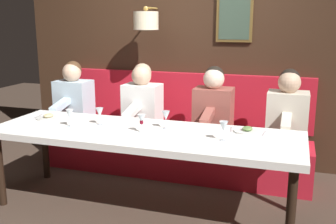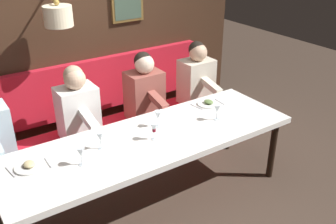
% 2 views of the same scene
% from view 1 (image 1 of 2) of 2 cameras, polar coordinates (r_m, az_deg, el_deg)
% --- Properties ---
extents(ground_plane, '(12.00, 12.00, 0.00)m').
position_cam_1_polar(ground_plane, '(3.77, -3.50, -13.68)').
color(ground_plane, '#423328').
extents(dining_table, '(0.90, 2.79, 0.74)m').
position_cam_1_polar(dining_table, '(3.52, -3.65, -3.74)').
color(dining_table, white).
rests_on(dining_table, ground_plane).
extents(banquette_bench, '(0.52, 2.99, 0.45)m').
position_cam_1_polar(banquette_bench, '(4.46, 0.68, -6.20)').
color(banquette_bench, red).
rests_on(banquette_bench, ground_plane).
extents(back_wall_panel, '(0.59, 4.19, 2.90)m').
position_cam_1_polar(back_wall_panel, '(4.77, 2.80, 9.07)').
color(back_wall_panel, '#382316').
rests_on(back_wall_panel, ground_plane).
extents(diner_nearest, '(0.60, 0.40, 0.79)m').
position_cam_1_polar(diner_nearest, '(4.10, 16.95, 0.11)').
color(diner_nearest, beige).
rests_on(diner_nearest, banquette_bench).
extents(diner_near, '(0.60, 0.40, 0.79)m').
position_cam_1_polar(diner_near, '(4.18, 6.60, 0.83)').
color(diner_near, '#934C42').
rests_on(diner_near, banquette_bench).
extents(diner_middle, '(0.60, 0.40, 0.79)m').
position_cam_1_polar(diner_middle, '(4.41, -3.77, 1.53)').
color(diner_middle, white).
rests_on(diner_middle, banquette_bench).
extents(diner_far, '(0.60, 0.40, 0.79)m').
position_cam_1_polar(diner_far, '(4.80, -13.55, 2.14)').
color(diner_far, silver).
rests_on(diner_far, banquette_bench).
extents(place_setting_0, '(0.24, 0.33, 0.05)m').
position_cam_1_polar(place_setting_0, '(3.53, 11.46, -2.65)').
color(place_setting_0, white).
rests_on(place_setting_0, dining_table).
extents(place_setting_1, '(0.24, 0.32, 0.05)m').
position_cam_1_polar(place_setting_1, '(4.11, -16.96, -0.74)').
color(place_setting_1, silver).
rests_on(place_setting_1, dining_table).
extents(wine_glass_0, '(0.07, 0.07, 0.16)m').
position_cam_1_polar(wine_glass_0, '(3.55, -0.31, -0.60)').
color(wine_glass_0, silver).
rests_on(wine_glass_0, dining_table).
extents(wine_glass_1, '(0.07, 0.07, 0.16)m').
position_cam_1_polar(wine_glass_1, '(3.73, -9.90, -0.11)').
color(wine_glass_1, silver).
rests_on(wine_glass_1, dining_table).
extents(wine_glass_2, '(0.07, 0.07, 0.16)m').
position_cam_1_polar(wine_glass_2, '(3.43, -3.87, -1.13)').
color(wine_glass_2, silver).
rests_on(wine_glass_2, dining_table).
extents(wine_glass_3, '(0.07, 0.07, 0.16)m').
position_cam_1_polar(wine_glass_3, '(3.73, -14.11, -0.32)').
color(wine_glass_3, silver).
rests_on(wine_glass_3, dining_table).
extents(wine_glass_4, '(0.07, 0.07, 0.16)m').
position_cam_1_polar(wine_glass_4, '(3.22, 8.07, -2.16)').
color(wine_glass_4, silver).
rests_on(wine_glass_4, dining_table).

